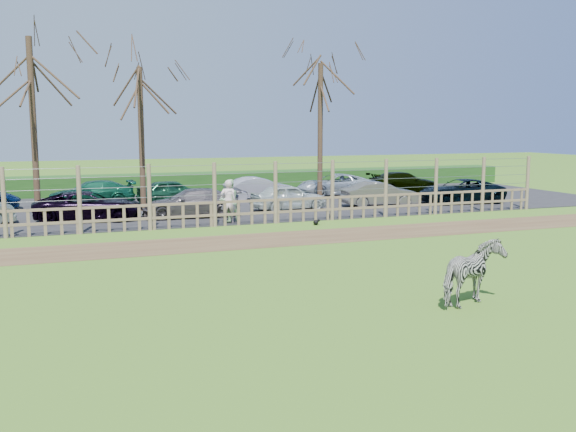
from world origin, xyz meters
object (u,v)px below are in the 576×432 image
object	(u,v)px
car_5	(380,194)
car_6	(461,191)
tree_left	(31,83)
visitor_a	(228,201)
tree_right	(320,99)
car_9	(91,193)
car_13	(403,182)
car_12	(335,185)
zebra	(473,273)
visitor_b	(229,201)
car_3	(191,203)
car_11	(259,188)
car_2	(89,206)
car_4	(289,197)
tree_mid	(140,104)
car_10	(173,192)
crow	(316,222)

from	to	relation	value
car_5	car_6	distance (m)	4.53
tree_left	car_6	size ratio (longest dim) A/B	1.82
car_6	visitor_a	bearing A→B (deg)	-72.27
visitor_a	tree_left	bearing A→B (deg)	-15.74
tree_right	car_9	world-z (taller)	tree_right
visitor_a	car_13	size ratio (longest dim) A/B	0.42
car_5	car_12	size ratio (longest dim) A/B	0.84
zebra	car_9	bearing A→B (deg)	-6.53
visitor_b	car_3	bearing A→B (deg)	-72.04
zebra	car_6	world-z (taller)	zebra
car_11	car_9	bearing A→B (deg)	84.73
zebra	car_12	world-z (taller)	zebra
car_2	car_12	world-z (taller)	same
car_3	car_4	size ratio (longest dim) A/B	1.17
car_6	car_5	bearing A→B (deg)	-84.89
zebra	car_12	xyz separation A→B (m)	(6.25, 21.00, -0.08)
car_2	car_4	size ratio (longest dim) A/B	1.23
tree_right	car_12	world-z (taller)	tree_right
tree_mid	car_10	bearing A→B (deg)	51.56
visitor_b	car_9	xyz separation A→B (m)	(-4.91, 7.50, -0.26)
car_13	car_4	bearing A→B (deg)	122.38
tree_right	visitor_b	distance (m)	9.21
tree_mid	car_3	bearing A→B (deg)	-59.86
tree_mid	car_10	size ratio (longest dim) A/B	1.94
zebra	car_4	distance (m)	16.19
zebra	car_10	bearing A→B (deg)	-16.29
visitor_b	car_2	world-z (taller)	visitor_b
visitor_a	car_4	size ratio (longest dim) A/B	0.49
visitor_b	car_12	xyz separation A→B (m)	(8.09, 7.48, -0.26)
car_10	car_6	bearing A→B (deg)	-113.17
car_2	car_6	distance (m)	17.95
car_12	car_13	world-z (taller)	same
crow	car_11	world-z (taller)	car_11
tree_mid	visitor_a	world-z (taller)	tree_mid
visitor_b	car_6	distance (m)	12.83
crow	visitor_a	bearing A→B (deg)	153.81
car_3	tree_mid	bearing A→B (deg)	-145.97
car_3	car_12	size ratio (longest dim) A/B	0.96
car_11	car_12	world-z (taller)	same
car_12	car_10	bearing A→B (deg)	-84.70
tree_right	car_13	distance (m)	8.09
tree_mid	visitor_a	distance (m)	6.88
visitor_a	car_12	size ratio (longest dim) A/B	0.40
car_4	car_11	world-z (taller)	same
tree_mid	car_6	distance (m)	16.19
car_2	car_13	world-z (taller)	same
visitor_a	car_12	bearing A→B (deg)	-123.74
car_9	car_12	distance (m)	13.00
visitor_a	car_9	bearing A→B (deg)	-45.02
car_11	car_12	size ratio (longest dim) A/B	0.84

